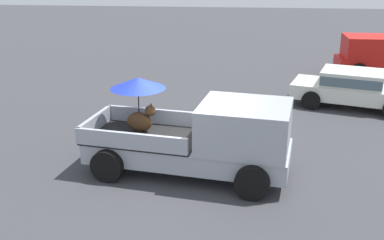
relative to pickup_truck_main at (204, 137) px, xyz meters
name	(u,v)px	position (x,y,z in m)	size (l,w,h in m)	color
ground_plane	(188,172)	(-0.39, 0.04, -0.98)	(80.00, 80.00, 0.00)	#38383D
pickup_truck_main	(204,137)	(0.00, 0.00, 0.00)	(5.28, 2.89, 2.26)	black
parked_sedan_near	(353,87)	(4.90, 6.01, -0.24)	(4.63, 2.93, 1.33)	black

